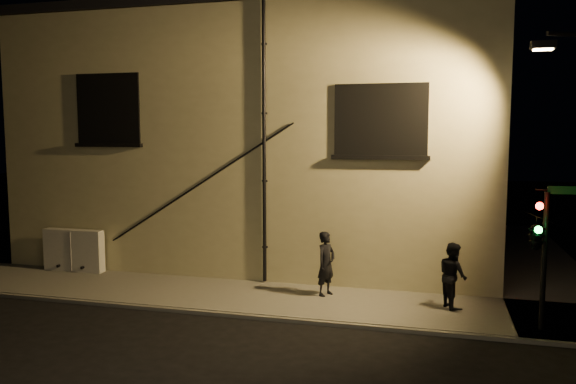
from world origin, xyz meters
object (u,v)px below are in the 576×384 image
(utility_cabinet, at_px, (74,250))
(pedestrian_b, at_px, (453,275))
(pedestrian_a, at_px, (326,264))
(traffic_signal, at_px, (537,234))

(utility_cabinet, relative_size, pedestrian_b, 1.22)
(pedestrian_a, bearing_deg, traffic_signal, -79.12)
(pedestrian_a, xyz_separation_m, pedestrian_b, (3.37, -0.25, -0.04))
(utility_cabinet, xyz_separation_m, pedestrian_a, (8.52, -0.64, 0.21))
(pedestrian_a, bearing_deg, utility_cabinet, 113.40)
(pedestrian_b, bearing_deg, pedestrian_a, 60.11)
(utility_cabinet, height_order, pedestrian_a, pedestrian_a)
(traffic_signal, bearing_deg, pedestrian_a, 163.19)
(pedestrian_a, distance_m, traffic_signal, 5.51)
(utility_cabinet, distance_m, traffic_signal, 13.90)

